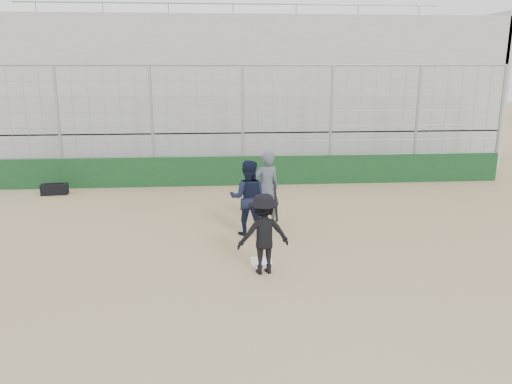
{
  "coord_description": "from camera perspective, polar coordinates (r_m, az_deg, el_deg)",
  "views": [
    {
      "loc": [
        -0.88,
        -9.72,
        3.98
      ],
      "look_at": [
        0.0,
        1.4,
        1.15
      ],
      "focal_mm": 35.0,
      "sensor_mm": 36.0,
      "label": 1
    }
  ],
  "objects": [
    {
      "name": "ground",
      "position": [
        10.54,
        0.61,
        -7.95
      ],
      "size": [
        90.0,
        90.0,
        0.0
      ],
      "primitive_type": "plane",
      "color": "olive",
      "rests_on": "ground"
    },
    {
      "name": "home_plate",
      "position": [
        10.54,
        0.61,
        -7.89
      ],
      "size": [
        0.44,
        0.44,
        0.02
      ],
      "primitive_type": "cube",
      "color": "white",
      "rests_on": "ground"
    },
    {
      "name": "backstop",
      "position": [
        17.02,
        -1.5,
        4.0
      ],
      "size": [
        18.1,
        0.25,
        4.04
      ],
      "color": "#103417",
      "rests_on": "ground"
    },
    {
      "name": "bleachers",
      "position": [
        21.72,
        -2.25,
        11.43
      ],
      "size": [
        20.25,
        6.7,
        6.98
      ],
      "color": "#999999",
      "rests_on": "ground"
    },
    {
      "name": "batter_at_plate",
      "position": [
        9.75,
        0.87,
        -4.78
      ],
      "size": [
        1.12,
        0.81,
        1.78
      ],
      "color": "black",
      "rests_on": "ground"
    },
    {
      "name": "catcher_crouched",
      "position": [
        11.97,
        -0.93,
        -2.1
      ],
      "size": [
        1.0,
        0.84,
        1.23
      ],
      "color": "black",
      "rests_on": "ground"
    },
    {
      "name": "umpire",
      "position": [
        12.56,
        1.18,
        -0.1
      ],
      "size": [
        0.83,
        0.69,
        1.74
      ],
      "primitive_type": "imported",
      "rotation": [
        0.0,
        0.0,
        3.52
      ],
      "color": "#464D58",
      "rests_on": "ground"
    },
    {
      "name": "equipment_bag",
      "position": [
        17.08,
        -22.04,
        0.3
      ],
      "size": [
        0.84,
        0.43,
        0.39
      ],
      "color": "black",
      "rests_on": "ground"
    }
  ]
}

